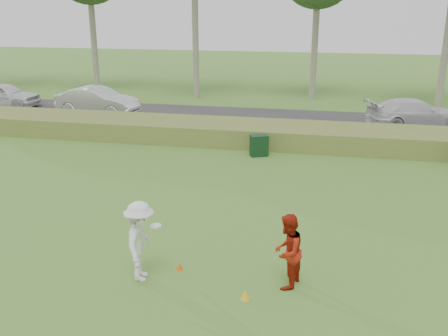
% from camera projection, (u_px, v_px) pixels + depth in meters
% --- Properties ---
extents(ground, '(120.00, 120.00, 0.00)m').
position_uv_depth(ground, '(192.00, 264.00, 12.75)').
color(ground, '#407426').
rests_on(ground, ground).
extents(reed_strip, '(80.00, 3.00, 0.90)m').
position_uv_depth(reed_strip, '(259.00, 134.00, 23.76)').
color(reed_strip, '#5C6F2C').
rests_on(reed_strip, ground).
extents(park_road, '(80.00, 6.00, 0.06)m').
position_uv_depth(park_road, '(271.00, 120.00, 28.54)').
color(park_road, '#2D2D2D').
rests_on(park_road, ground).
extents(player_white, '(0.99, 1.37, 1.97)m').
position_uv_depth(player_white, '(140.00, 241.00, 11.80)').
color(player_white, white).
rests_on(player_white, ground).
extents(player_red, '(0.87, 1.02, 1.81)m').
position_uv_depth(player_red, '(287.00, 251.00, 11.49)').
color(player_red, '#A61F0E').
rests_on(player_red, ground).
extents(cone_orange, '(0.17, 0.17, 0.19)m').
position_uv_depth(cone_orange, '(180.00, 266.00, 12.47)').
color(cone_orange, '#E0580B').
rests_on(cone_orange, ground).
extents(cone_yellow, '(0.22, 0.22, 0.24)m').
position_uv_depth(cone_yellow, '(246.00, 294.00, 11.20)').
color(cone_yellow, yellow).
rests_on(cone_yellow, ground).
extents(utility_cabinet, '(0.87, 0.73, 0.93)m').
position_uv_depth(utility_cabinet, '(259.00, 146.00, 21.70)').
color(utility_cabinet, '#103119').
rests_on(utility_cabinet, ground).
extents(car_left, '(4.50, 1.83, 1.53)m').
position_uv_depth(car_left, '(4.00, 95.00, 31.75)').
color(car_left, white).
rests_on(car_left, park_road).
extents(car_mid, '(5.11, 2.33, 1.63)m').
position_uv_depth(car_mid, '(97.00, 101.00, 29.47)').
color(car_mid, white).
rests_on(car_mid, park_road).
extents(car_right, '(5.52, 3.75, 1.48)m').
position_uv_depth(car_right, '(414.00, 113.00, 26.59)').
color(car_right, silver).
rests_on(car_right, park_road).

